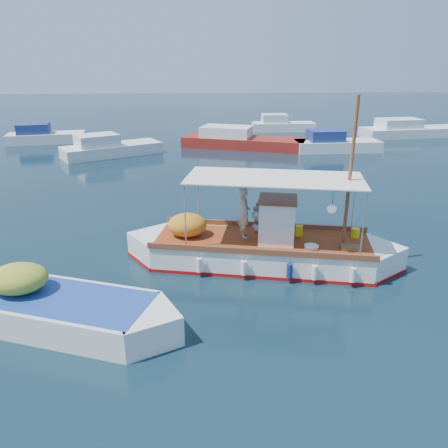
{
  "coord_description": "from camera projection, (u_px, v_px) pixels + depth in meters",
  "views": [
    {
      "loc": [
        -2.02,
        -13.18,
        6.54
      ],
      "look_at": [
        -1.3,
        0.0,
        1.54
      ],
      "focal_mm": 35.0,
      "sensor_mm": 36.0,
      "label": 1
    }
  ],
  "objects": [
    {
      "name": "ground",
      "position": [
        263.0,
        266.0,
        14.73
      ],
      "size": [
        160.0,
        160.0,
        0.0
      ],
      "primitive_type": "plane",
      "color": "black",
      "rests_on": "ground"
    },
    {
      "name": "fishing_caique",
      "position": [
        260.0,
        249.0,
        14.78
      ],
      "size": [
        9.29,
        3.89,
        5.78
      ],
      "rotation": [
        0.0,
        0.0,
        -0.2
      ],
      "color": "white",
      "rests_on": "ground"
    },
    {
      "name": "dinghy",
      "position": [
        51.0,
        310.0,
        11.44
      ],
      "size": [
        6.94,
        3.68,
        1.79
      ],
      "rotation": [
        0.0,
        0.0,
        -0.33
      ],
      "color": "white",
      "rests_on": "ground"
    },
    {
      "name": "bg_boat_nw",
      "position": [
        109.0,
        149.0,
        31.27
      ],
      "size": [
        7.2,
        5.52,
        1.8
      ],
      "rotation": [
        0.0,
        0.0,
        0.52
      ],
      "color": "silver",
      "rests_on": "ground"
    },
    {
      "name": "bg_boat_n",
      "position": [
        240.0,
        141.0,
        34.28
      ],
      "size": [
        9.94,
        5.76,
        1.8
      ],
      "rotation": [
        0.0,
        0.0,
        -0.33
      ],
      "color": "maroon",
      "rests_on": "ground"
    },
    {
      "name": "bg_boat_ne",
      "position": [
        334.0,
        145.0,
        32.88
      ],
      "size": [
        6.42,
        2.51,
        1.8
      ],
      "rotation": [
        0.0,
        0.0,
        0.05
      ],
      "color": "silver",
      "rests_on": "ground"
    },
    {
      "name": "bg_boat_e",
      "position": [
        409.0,
        131.0,
        39.09
      ],
      "size": [
        9.32,
        3.81,
        1.8
      ],
      "rotation": [
        0.0,
        0.0,
        0.14
      ],
      "color": "silver",
      "rests_on": "ground"
    },
    {
      "name": "bg_boat_far_w",
      "position": [
        44.0,
        137.0,
        36.19
      ],
      "size": [
        6.39,
        3.33,
        1.8
      ],
      "rotation": [
        0.0,
        0.0,
        0.18
      ],
      "color": "silver",
      "rests_on": "ground"
    },
    {
      "name": "bg_boat_far_n",
      "position": [
        281.0,
        126.0,
        42.19
      ],
      "size": [
        5.94,
        2.02,
        1.8
      ],
      "rotation": [
        0.0,
        0.0,
        0.0
      ],
      "color": "silver",
      "rests_on": "ground"
    }
  ]
}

